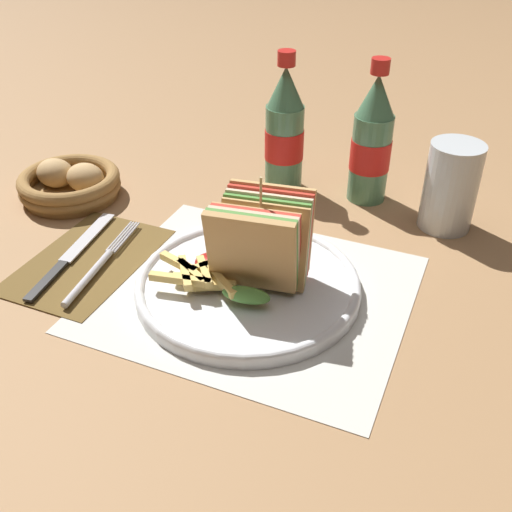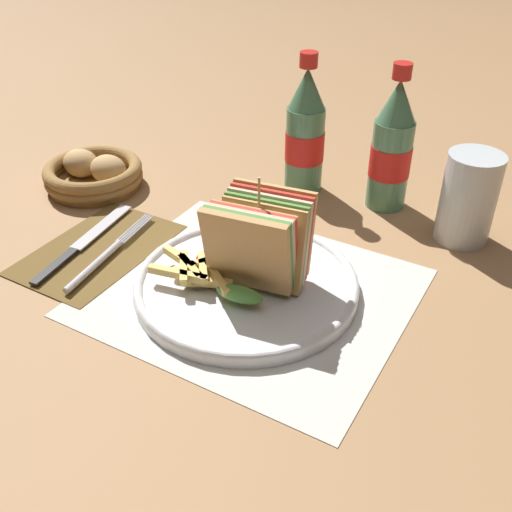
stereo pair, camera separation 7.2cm
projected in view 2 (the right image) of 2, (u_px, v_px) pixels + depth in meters
The scene contains 13 objects.
ground_plane at pixel (250, 287), 0.74m from camera, with size 4.00×4.00×0.00m, color #9E754C.
placemat at pixel (251, 292), 0.73m from camera, with size 0.37×0.32×0.00m.
plate_main at pixel (248, 284), 0.72m from camera, with size 0.27×0.27×0.02m.
club_sandwich at pixel (259, 244), 0.69m from camera, with size 0.11×0.12×0.14m.
fries_pile at pixel (198, 271), 0.71m from camera, with size 0.12×0.07×0.02m.
ketchup_blob at pixel (215, 261), 0.73m from camera, with size 0.05×0.04×0.02m.
napkin at pixel (98, 249), 0.80m from camera, with size 0.14×0.22×0.00m.
fork at pixel (103, 257), 0.78m from camera, with size 0.04×0.19×0.01m.
knife at pixel (83, 242), 0.81m from camera, with size 0.04×0.21×0.00m.
coke_bottle_near at pixel (305, 134), 0.90m from camera, with size 0.06×0.06×0.21m.
coke_bottle_far at pixel (392, 148), 0.86m from camera, with size 0.06×0.06×0.21m.
glass_near at pixel (467, 204), 0.80m from camera, with size 0.07×0.07×0.12m.
bread_basket at pixel (94, 173), 0.95m from camera, with size 0.15×0.15×0.06m.
Camera 2 is at (0.30, -0.50, 0.45)m, focal length 42.00 mm.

